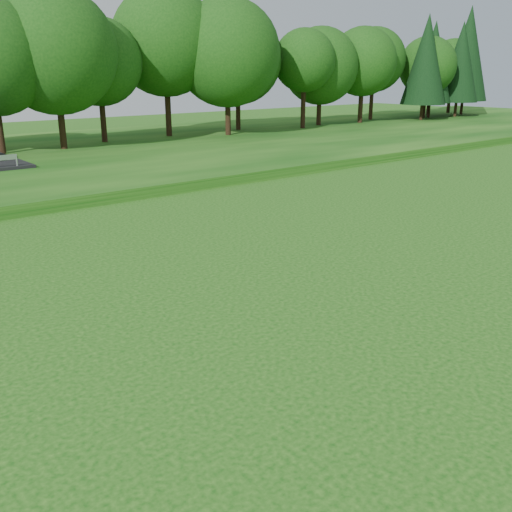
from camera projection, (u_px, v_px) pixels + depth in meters
berm at (164, 148)px, 45.57m from camera, size 130.00×30.00×0.60m
walking_path at (280, 175)px, 35.33m from camera, size 130.00×1.60×0.04m
treeline at (134, 45)px, 46.11m from camera, size 104.00×7.00×15.00m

